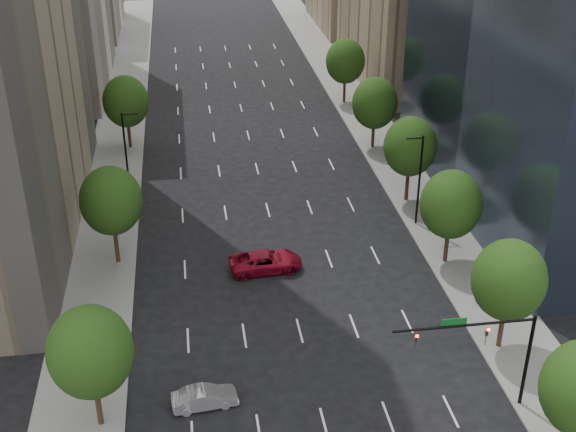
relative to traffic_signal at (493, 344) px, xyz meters
name	(u,v)px	position (x,y,z in m)	size (l,w,h in m)	color
sidewalk_left	(107,220)	(-26.03, 30.00, -5.10)	(6.00, 200.00, 0.15)	slate
sidewalk_right	(420,199)	(4.97, 30.00, -5.10)	(6.00, 200.00, 0.15)	slate
tree_right_1	(509,280)	(3.47, 6.00, 0.58)	(5.20, 5.20, 8.75)	#382316
tree_right_2	(451,204)	(3.47, 18.00, 0.43)	(5.20, 5.20, 8.61)	#382316
tree_right_3	(410,147)	(3.47, 30.00, 0.72)	(5.20, 5.20, 8.89)	#382316
tree_right_4	(375,103)	(3.47, 44.00, 0.29)	(5.20, 5.20, 8.46)	#382316
tree_right_5	(345,61)	(3.47, 60.00, 0.58)	(5.20, 5.20, 8.75)	#382316
tree_left_0	(90,352)	(-24.53, 2.00, 0.58)	(5.20, 5.20, 8.75)	#382316
tree_left_1	(111,201)	(-24.53, 22.00, 0.79)	(5.20, 5.20, 8.97)	#382316
tree_left_2	(126,102)	(-24.53, 48.00, 0.50)	(5.20, 5.20, 8.68)	#382316
streetlight_rn	(419,178)	(2.91, 25.00, -0.33)	(1.70, 0.20, 9.00)	black
streetlight_ln	(126,152)	(-23.96, 35.00, -0.33)	(1.70, 0.20, 9.00)	black
traffic_signal	(493,344)	(0.00, 0.00, 0.00)	(9.12, 0.40, 7.38)	black
car_silver	(205,398)	(-17.92, 2.79, -4.47)	(1.49, 4.28, 1.41)	#9B9A9F
car_red_far	(266,261)	(-12.03, 18.93, -4.32)	(2.84, 6.16, 1.71)	maroon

